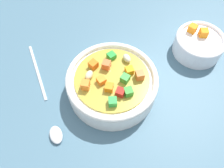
% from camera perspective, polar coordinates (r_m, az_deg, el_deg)
% --- Properties ---
extents(ground_plane, '(1.40, 1.40, 0.02)m').
position_cam_1_polar(ground_plane, '(0.46, 0.00, -2.26)').
color(ground_plane, '#42667A').
extents(soup_bowl_main, '(0.17, 0.17, 0.06)m').
position_cam_1_polar(soup_bowl_main, '(0.43, 0.00, 0.15)').
color(soup_bowl_main, white).
rests_on(soup_bowl_main, ground_plane).
extents(spoon, '(0.02, 0.24, 0.01)m').
position_cam_1_polar(spoon, '(0.45, -15.80, -5.44)').
color(spoon, silver).
rests_on(spoon, ground_plane).
extents(side_bowl_small, '(0.10, 0.10, 0.05)m').
position_cam_1_polar(side_bowl_small, '(0.53, 20.82, 9.29)').
color(side_bowl_small, white).
rests_on(side_bowl_small, ground_plane).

